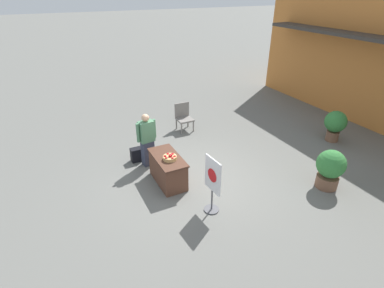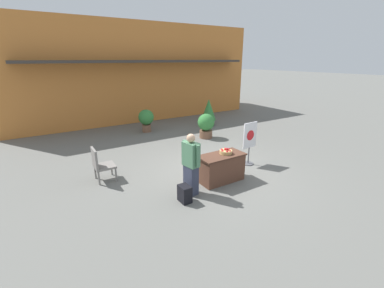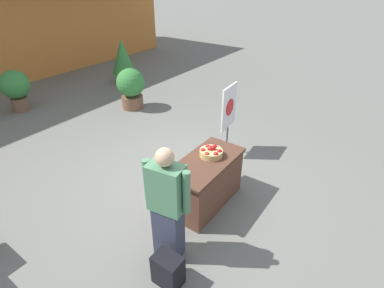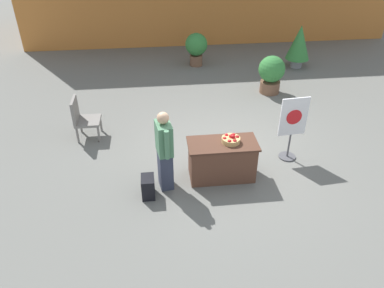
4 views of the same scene
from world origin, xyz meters
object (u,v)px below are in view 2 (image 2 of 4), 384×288
at_px(person_visitor, 191,164).
at_px(poster_board, 250,142).
at_px(apple_basket, 226,151).
at_px(backpack, 185,194).
at_px(potted_plant_far_left, 146,119).
at_px(display_table, 221,168).
at_px(potted_plant_far_right, 206,125).
at_px(potted_plant_near_left, 209,110).
at_px(patio_chair, 100,163).

bearing_deg(person_visitor, poster_board, 4.98).
bearing_deg(apple_basket, backpack, -164.62).
bearing_deg(potted_plant_far_left, poster_board, -76.68).
distance_m(apple_basket, person_visitor, 1.28).
bearing_deg(display_table, person_visitor, -171.06).
bearing_deg(potted_plant_far_right, potted_plant_near_left, 51.55).
distance_m(display_table, backpack, 1.53).
distance_m(backpack, potted_plant_far_left, 6.64).
distance_m(display_table, potted_plant_near_left, 6.50).
distance_m(person_visitor, backpack, 0.74).
relative_size(apple_basket, backpack, 0.84).
relative_size(poster_board, potted_plant_near_left, 1.04).
xyz_separation_m(poster_board, potted_plant_far_right, (0.53, 3.20, -0.18)).
relative_size(display_table, poster_board, 0.95).
relative_size(display_table, apple_basket, 3.81).
distance_m(person_visitor, potted_plant_far_right, 5.00).
distance_m(patio_chair, potted_plant_far_left, 5.21).
xyz_separation_m(display_table, person_visitor, (-1.11, -0.18, 0.42)).
height_order(backpack, patio_chair, patio_chair).
relative_size(person_visitor, potted_plant_far_right, 1.50).
bearing_deg(potted_plant_far_left, person_visitor, -102.30).
bearing_deg(person_visitor, display_table, -0.00).
bearing_deg(potted_plant_far_right, apple_basket, -117.43).
distance_m(apple_basket, patio_chair, 3.54).
bearing_deg(person_visitor, apple_basket, -0.68).
height_order(display_table, backpack, display_table).
bearing_deg(apple_basket, display_table, -176.65).
xyz_separation_m(poster_board, patio_chair, (-4.41, 1.32, -0.24)).
xyz_separation_m(apple_basket, person_visitor, (-1.27, -0.18, -0.04)).
bearing_deg(backpack, person_visitor, 37.17).
height_order(display_table, person_visitor, person_visitor).
bearing_deg(apple_basket, person_visitor, -171.75).
distance_m(poster_board, potted_plant_near_left, 5.36).
height_order(display_table, potted_plant_far_left, potted_plant_far_left).
height_order(apple_basket, potted_plant_far_right, potted_plant_far_right).
distance_m(person_visitor, potted_plant_near_left, 7.28).
relative_size(display_table, potted_plant_far_left, 1.25).
bearing_deg(backpack, potted_plant_far_left, 75.29).
xyz_separation_m(backpack, potted_plant_far_left, (1.68, 6.41, 0.43)).
height_order(person_visitor, patio_chair, person_visitor).
relative_size(person_visitor, potted_plant_near_left, 1.18).
relative_size(display_table, patio_chair, 1.36).
bearing_deg(apple_basket, potted_plant_far_left, 89.32).
height_order(person_visitor, backpack, person_visitor).
xyz_separation_m(display_table, potted_plant_near_left, (3.48, 5.47, 0.38)).
bearing_deg(potted_plant_near_left, patio_chair, -150.05).
distance_m(potted_plant_far_left, potted_plant_near_left, 3.30).
bearing_deg(potted_plant_far_left, potted_plant_near_left, -8.84).
distance_m(poster_board, potted_plant_far_left, 5.65).
height_order(backpack, potted_plant_far_right, potted_plant_far_right).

